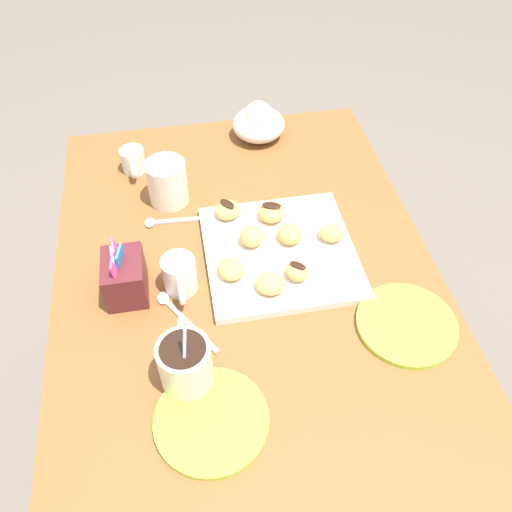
{
  "coord_description": "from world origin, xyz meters",
  "views": [
    {
      "loc": [
        -0.63,
        0.09,
        1.5
      ],
      "look_at": [
        0.01,
        -0.02,
        0.78
      ],
      "focal_mm": 36.74,
      "sensor_mm": 36.0,
      "label": 1
    }
  ],
  "objects_px": {
    "beignet_5": "(228,210)",
    "beignet_6": "(290,234)",
    "beignet_7": "(231,269)",
    "ice_cream_bowl": "(259,122)",
    "beignet_4": "(331,233)",
    "pastry_plate_square": "(280,252)",
    "beignet_3": "(272,212)",
    "dining_table": "(247,316)",
    "saucer_lime_right": "(211,420)",
    "coffee_mug_cream_right": "(167,180)",
    "beignet_2": "(252,236)",
    "coffee_mug_cream_left": "(185,362)",
    "chocolate_sauce_pitcher": "(133,159)",
    "saucer_lime_left": "(406,324)",
    "cream_pitcher_white": "(179,274)",
    "sugar_caddy": "(125,277)",
    "beignet_0": "(270,284)",
    "beignet_1": "(297,271)"
  },
  "relations": [
    {
      "from": "cream_pitcher_white",
      "to": "ice_cream_bowl",
      "type": "relative_size",
      "value": 0.85
    },
    {
      "from": "beignet_3",
      "to": "saucer_lime_right",
      "type": "bearing_deg",
      "value": 156.87
    },
    {
      "from": "beignet_3",
      "to": "coffee_mug_cream_right",
      "type": "bearing_deg",
      "value": 60.44
    },
    {
      "from": "dining_table",
      "to": "saucer_lime_right",
      "type": "bearing_deg",
      "value": 160.97
    },
    {
      "from": "saucer_lime_right",
      "to": "beignet_3",
      "type": "height_order",
      "value": "beignet_3"
    },
    {
      "from": "coffee_mug_cream_left",
      "to": "beignet_2",
      "type": "height_order",
      "value": "coffee_mug_cream_left"
    },
    {
      "from": "beignet_7",
      "to": "ice_cream_bowl",
      "type": "bearing_deg",
      "value": -16.6
    },
    {
      "from": "beignet_3",
      "to": "beignet_5",
      "type": "xyz_separation_m",
      "value": [
        0.02,
        0.08,
        -0.0
      ]
    },
    {
      "from": "sugar_caddy",
      "to": "beignet_5",
      "type": "bearing_deg",
      "value": -53.53
    },
    {
      "from": "dining_table",
      "to": "beignet_3",
      "type": "distance_m",
      "value": 0.23
    },
    {
      "from": "beignet_2",
      "to": "ice_cream_bowl",
      "type": "bearing_deg",
      "value": -12.37
    },
    {
      "from": "saucer_lime_left",
      "to": "beignet_2",
      "type": "relative_size",
      "value": 3.72
    },
    {
      "from": "beignet_6",
      "to": "pastry_plate_square",
      "type": "bearing_deg",
      "value": 130.68
    },
    {
      "from": "beignet_3",
      "to": "dining_table",
      "type": "bearing_deg",
      "value": 146.94
    },
    {
      "from": "beignet_5",
      "to": "chocolate_sauce_pitcher",
      "type": "bearing_deg",
      "value": 42.76
    },
    {
      "from": "beignet_0",
      "to": "beignet_5",
      "type": "relative_size",
      "value": 1.02
    },
    {
      "from": "coffee_mug_cream_left",
      "to": "beignet_3",
      "type": "height_order",
      "value": "coffee_mug_cream_left"
    },
    {
      "from": "dining_table",
      "to": "saucer_lime_right",
      "type": "height_order",
      "value": "saucer_lime_right"
    },
    {
      "from": "beignet_1",
      "to": "beignet_3",
      "type": "distance_m",
      "value": 0.16
    },
    {
      "from": "coffee_mug_cream_right",
      "to": "beignet_2",
      "type": "xyz_separation_m",
      "value": [
        -0.17,
        -0.15,
        -0.02
      ]
    },
    {
      "from": "cream_pitcher_white",
      "to": "beignet_0",
      "type": "distance_m",
      "value": 0.16
    },
    {
      "from": "beignet_3",
      "to": "saucer_lime_left",
      "type": "bearing_deg",
      "value": -147.86
    },
    {
      "from": "beignet_1",
      "to": "beignet_6",
      "type": "height_order",
      "value": "beignet_6"
    },
    {
      "from": "chocolate_sauce_pitcher",
      "to": "beignet_6",
      "type": "distance_m",
      "value": 0.41
    },
    {
      "from": "coffee_mug_cream_right",
      "to": "chocolate_sauce_pitcher",
      "type": "height_order",
      "value": "coffee_mug_cream_right"
    },
    {
      "from": "beignet_5",
      "to": "beignet_3",
      "type": "bearing_deg",
      "value": -105.36
    },
    {
      "from": "beignet_1",
      "to": "beignet_4",
      "type": "bearing_deg",
      "value": -46.43
    },
    {
      "from": "ice_cream_bowl",
      "to": "beignet_3",
      "type": "relative_size",
      "value": 2.22
    },
    {
      "from": "sugar_caddy",
      "to": "chocolate_sauce_pitcher",
      "type": "distance_m",
      "value": 0.35
    },
    {
      "from": "beignet_0",
      "to": "beignet_7",
      "type": "height_order",
      "value": "beignet_7"
    },
    {
      "from": "beignet_0",
      "to": "beignet_4",
      "type": "distance_m",
      "value": 0.17
    },
    {
      "from": "beignet_0",
      "to": "chocolate_sauce_pitcher",
      "type": "bearing_deg",
      "value": 30.04
    },
    {
      "from": "beignet_2",
      "to": "beignet_6",
      "type": "height_order",
      "value": "beignet_2"
    },
    {
      "from": "cream_pitcher_white",
      "to": "sugar_caddy",
      "type": "bearing_deg",
      "value": 84.96
    },
    {
      "from": "ice_cream_bowl",
      "to": "beignet_6",
      "type": "xyz_separation_m",
      "value": [
        -0.36,
        0.01,
        -0.01
      ]
    },
    {
      "from": "beignet_2",
      "to": "saucer_lime_left",
      "type": "bearing_deg",
      "value": -134.16
    },
    {
      "from": "saucer_lime_left",
      "to": "beignet_4",
      "type": "distance_m",
      "value": 0.22
    },
    {
      "from": "saucer_lime_right",
      "to": "pastry_plate_square",
      "type": "bearing_deg",
      "value": -28.56
    },
    {
      "from": "beignet_2",
      "to": "beignet_6",
      "type": "xyz_separation_m",
      "value": [
        -0.01,
        -0.07,
        -0.0
      ]
    },
    {
      "from": "beignet_1",
      "to": "beignet_6",
      "type": "distance_m",
      "value": 0.09
    },
    {
      "from": "saucer_lime_right",
      "to": "beignet_1",
      "type": "distance_m",
      "value": 0.3
    },
    {
      "from": "beignet_3",
      "to": "beignet_5",
      "type": "distance_m",
      "value": 0.09
    },
    {
      "from": "chocolate_sauce_pitcher",
      "to": "saucer_lime_left",
      "type": "bearing_deg",
      "value": -138.56
    },
    {
      "from": "beignet_2",
      "to": "dining_table",
      "type": "bearing_deg",
      "value": 157.56
    },
    {
      "from": "pastry_plate_square",
      "to": "cream_pitcher_white",
      "type": "distance_m",
      "value": 0.2
    },
    {
      "from": "pastry_plate_square",
      "to": "beignet_7",
      "type": "relative_size",
      "value": 5.42
    },
    {
      "from": "beignet_5",
      "to": "beignet_6",
      "type": "distance_m",
      "value": 0.14
    },
    {
      "from": "pastry_plate_square",
      "to": "beignet_5",
      "type": "distance_m",
      "value": 0.14
    },
    {
      "from": "ice_cream_bowl",
      "to": "beignet_4",
      "type": "height_order",
      "value": "ice_cream_bowl"
    },
    {
      "from": "chocolate_sauce_pitcher",
      "to": "saucer_lime_right",
      "type": "xyz_separation_m",
      "value": [
        -0.62,
        -0.1,
        -0.03
      ]
    }
  ]
}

